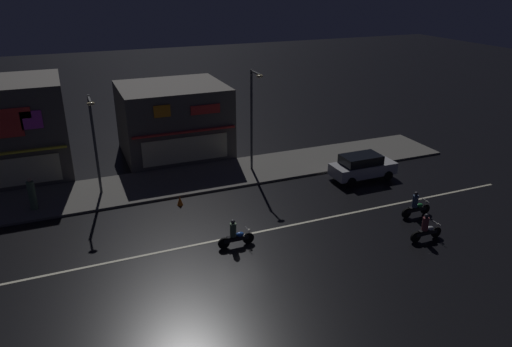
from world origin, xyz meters
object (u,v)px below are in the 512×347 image
(streetlamp_east, at_px, (253,113))
(motorcycle_following, at_px, (235,235))
(motorcycle_lead, at_px, (416,206))
(traffic_cone, at_px, (180,201))
(streetlamp_mid, at_px, (94,137))
(motorcycle_opposite_lane, at_px, (426,229))
(pedestrian_on_sidewalk, at_px, (32,195))
(parked_car_near_kerb, at_px, (362,166))

(streetlamp_east, height_order, motorcycle_following, streetlamp_east)
(motorcycle_lead, xyz_separation_m, traffic_cone, (-11.88, 6.38, -0.36))
(streetlamp_mid, distance_m, motorcycle_lead, 18.88)
(streetlamp_mid, height_order, motorcycle_following, streetlamp_mid)
(motorcycle_following, bearing_deg, motorcycle_opposite_lane, 161.88)
(streetlamp_mid, distance_m, motorcycle_opposite_lane, 19.15)
(streetlamp_mid, bearing_deg, motorcycle_opposite_lane, -38.71)
(motorcycle_lead, bearing_deg, streetlamp_east, -63.94)
(streetlamp_east, xyz_separation_m, pedestrian_on_sidewalk, (-13.82, -0.73, -3.17))
(parked_car_near_kerb, relative_size, motorcycle_opposite_lane, 2.26)
(pedestrian_on_sidewalk, distance_m, motorcycle_following, 12.31)
(motorcycle_lead, bearing_deg, pedestrian_on_sidewalk, -29.99)
(streetlamp_east, bearing_deg, streetlamp_mid, -179.76)
(motorcycle_lead, distance_m, motorcycle_opposite_lane, 2.64)
(streetlamp_mid, relative_size, traffic_cone, 11.08)
(streetlamp_mid, bearing_deg, parked_car_near_kerb, -13.04)
(traffic_cone, bearing_deg, streetlamp_mid, 143.02)
(pedestrian_on_sidewalk, relative_size, motorcycle_lead, 1.01)
(streetlamp_mid, bearing_deg, motorcycle_following, -57.45)
(motorcycle_lead, relative_size, motorcycle_following, 1.00)
(motorcycle_following, relative_size, motorcycle_opposite_lane, 1.00)
(streetlamp_east, bearing_deg, motorcycle_lead, -57.94)
(streetlamp_east, bearing_deg, motorcycle_opposite_lane, -68.36)
(parked_car_near_kerb, bearing_deg, motorcycle_opposite_lane, -100.93)
(streetlamp_east, xyz_separation_m, motorcycle_following, (-4.48, -8.74, -3.56))
(motorcycle_lead, relative_size, motorcycle_opposite_lane, 1.00)
(motorcycle_opposite_lane, bearing_deg, motorcycle_following, -16.56)
(streetlamp_mid, xyz_separation_m, motorcycle_following, (5.55, -8.70, -3.17))
(pedestrian_on_sidewalk, height_order, motorcycle_following, pedestrian_on_sidewalk)
(motorcycle_opposite_lane, relative_size, traffic_cone, 3.45)
(motorcycle_opposite_lane, bearing_deg, parked_car_near_kerb, -98.77)
(streetlamp_east, xyz_separation_m, motorcycle_lead, (5.97, -9.54, -3.56))
(streetlamp_mid, distance_m, parked_car_near_kerb, 16.98)
(motorcycle_following, bearing_deg, pedestrian_on_sidewalk, -40.05)
(streetlamp_east, distance_m, parked_car_near_kerb, 8.05)
(motorcycle_lead, relative_size, traffic_cone, 3.45)
(streetlamp_mid, height_order, pedestrian_on_sidewalk, streetlamp_mid)
(motorcycle_opposite_lane, bearing_deg, motorcycle_lead, -116.54)
(motorcycle_following, bearing_deg, parked_car_near_kerb, -154.75)
(streetlamp_east, distance_m, motorcycle_lead, 11.80)
(motorcycle_opposite_lane, height_order, traffic_cone, motorcycle_opposite_lane)
(motorcycle_following, bearing_deg, traffic_cone, -75.12)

